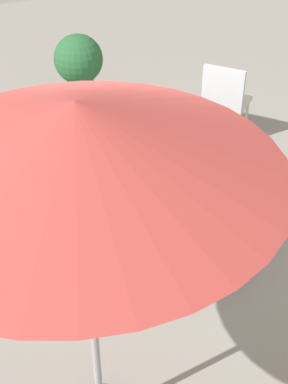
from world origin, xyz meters
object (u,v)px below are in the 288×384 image
throw_pillow_0 (189,146)px  throw_pillow_3 (80,164)px  round_bed (144,195)px  patio_chair (225,97)px  patio_umbrella (78,142)px  throw_pillow_2 (104,142)px  throw_pillow_1 (149,137)px  planter (79,65)px

throw_pillow_0 → throw_pillow_3: bearing=169.9°
round_bed → patio_chair: patio_chair is taller
throw_pillow_3 → patio_umbrella: size_ratio=0.21×
throw_pillow_2 → throw_pillow_3: size_ratio=0.91×
throw_pillow_1 → round_bed: bearing=-122.0°
throw_pillow_0 → planter: size_ratio=0.49×
throw_pillow_1 → patio_chair: patio_chair is taller
round_bed → throw_pillow_2: 0.75m
round_bed → throw_pillow_1: 0.73m
round_bed → throw_pillow_0: 0.72m
throw_pillow_3 → planter: (0.90, 2.26, 0.03)m
round_bed → throw_pillow_1: bearing=58.0°
throw_pillow_3 → patio_chair: 2.28m
throw_pillow_2 → patio_chair: bearing=10.6°
throw_pillow_0 → planter: bearing=95.6°
throw_pillow_1 → patio_chair: (1.31, 0.43, -0.01)m
throw_pillow_1 → patio_umbrella: size_ratio=0.20×
planter → throw_pillow_3: bearing=-111.7°
throw_pillow_0 → patio_umbrella: size_ratio=0.21×
round_bed → planter: 2.67m
throw_pillow_3 → patio_umbrella: (-0.80, -2.24, 1.64)m
throw_pillow_1 → throw_pillow_2: (-0.49, 0.09, 0.02)m
round_bed → patio_umbrella: size_ratio=0.85×
round_bed → throw_pillow_1: (0.35, 0.56, 0.31)m
throw_pillow_0 → round_bed: bearing=-166.0°
patio_umbrella → throw_pillow_2: bearing=64.9°
round_bed → throw_pillow_2: (-0.14, 0.66, 0.33)m
round_bed → throw_pillow_3: size_ratio=4.12×
patio_chair → throw_pillow_2: bearing=-115.6°
throw_pillow_3 → patio_chair: size_ratio=0.52×
throw_pillow_2 → patio_chair: 1.83m
throw_pillow_0 → throw_pillow_1: (-0.26, 0.41, -0.02)m
throw_pillow_0 → throw_pillow_3: 1.16m
patio_umbrella → throw_pillow_3: bearing=70.4°
throw_pillow_1 → throw_pillow_3: throw_pillow_3 is taller
throw_pillow_0 → patio_umbrella: (-1.94, -2.04, 1.65)m
throw_pillow_2 → throw_pillow_0: bearing=-33.7°
round_bed → patio_chair: (1.66, 0.99, 0.31)m
throw_pillow_1 → planter: size_ratio=0.47×
throw_pillow_2 → planter: (0.51, 1.96, 0.04)m
throw_pillow_1 → patio_chair: size_ratio=0.50×
throw_pillow_0 → planter: (-0.24, 2.47, 0.04)m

